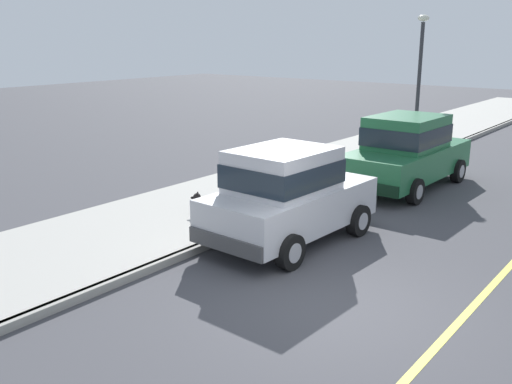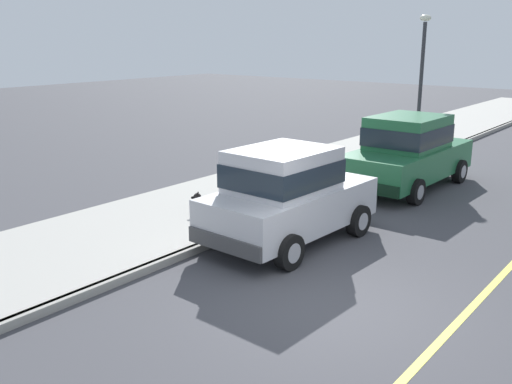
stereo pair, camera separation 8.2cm
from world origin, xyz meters
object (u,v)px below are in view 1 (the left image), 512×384
at_px(car_silver_hatchback, 287,194).
at_px(street_lamp, 420,69).
at_px(dog_black, 207,201).
at_px(car_green_sedan, 406,151).

distance_m(car_silver_hatchback, street_lamp, 9.55).
bearing_deg(dog_black, car_green_sedan, 67.26).
xyz_separation_m(car_silver_hatchback, dog_black, (-2.20, 0.10, -0.55)).
relative_size(car_silver_hatchback, street_lamp, 0.87).
bearing_deg(dog_black, car_silver_hatchback, -2.66).
relative_size(car_silver_hatchback, dog_black, 5.87).
relative_size(dog_black, street_lamp, 0.15).
bearing_deg(car_silver_hatchback, street_lamp, 98.30).
distance_m(car_silver_hatchback, dog_black, 2.27).
distance_m(car_green_sedan, dog_black, 5.79).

